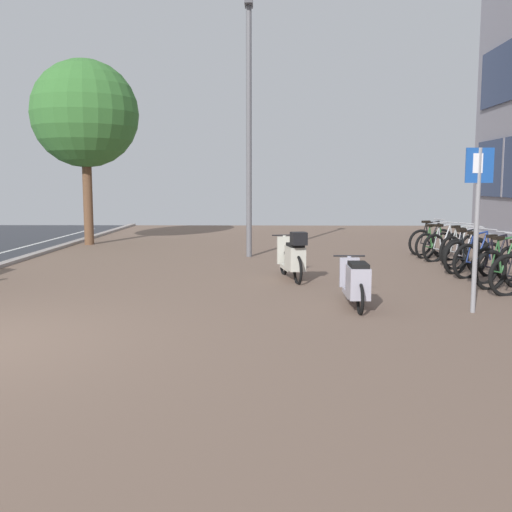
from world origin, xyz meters
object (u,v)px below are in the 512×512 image
(bicycle_rack_08, at_px, (434,245))
(bicycle_rack_04, at_px, (467,256))
(bicycle_rack_03, at_px, (478,260))
(scooter_near, at_px, (293,257))
(bicycle_rack_09, at_px, (431,242))
(bicycle_rack_06, at_px, (460,250))
(lamp_post, at_px, (249,118))
(bicycle_rack_02, at_px, (497,264))
(bicycle_rack_01, at_px, (504,268))
(parking_sign, at_px, (477,212))
(bicycle_rack_07, at_px, (443,247))
(scooter_mid, at_px, (356,283))
(street_tree, at_px, (85,114))
(bicycle_rack_05, at_px, (466,253))

(bicycle_rack_08, bearing_deg, bicycle_rack_04, -90.09)
(bicycle_rack_03, distance_m, scooter_near, 3.81)
(bicycle_rack_03, relative_size, bicycle_rack_08, 1.12)
(bicycle_rack_08, xyz_separation_m, bicycle_rack_09, (0.11, 0.63, 0.02))
(bicycle_rack_03, xyz_separation_m, scooter_near, (-3.78, -0.47, 0.10))
(bicycle_rack_06, height_order, lamp_post, lamp_post)
(bicycle_rack_02, height_order, bicycle_rack_09, bicycle_rack_02)
(bicycle_rack_02, distance_m, bicycle_rack_04, 1.27)
(bicycle_rack_01, relative_size, parking_sign, 0.55)
(bicycle_rack_07, bearing_deg, scooter_mid, -118.18)
(bicycle_rack_07, relative_size, parking_sign, 0.51)
(bicycle_rack_04, distance_m, scooter_mid, 4.66)
(street_tree, bearing_deg, bicycle_rack_08, -17.61)
(bicycle_rack_09, relative_size, parking_sign, 0.56)
(bicycle_rack_04, bearing_deg, scooter_mid, -128.53)
(bicycle_rack_03, relative_size, bicycle_rack_04, 1.03)
(bicycle_rack_01, bearing_deg, bicycle_rack_04, 91.51)
(bicycle_rack_06, distance_m, parking_sign, 5.54)
(parking_sign, bearing_deg, bicycle_rack_08, 79.31)
(street_tree, bearing_deg, bicycle_rack_03, -32.50)
(parking_sign, distance_m, lamp_post, 7.76)
(parking_sign, bearing_deg, bicycle_rack_05, 72.81)
(bicycle_rack_02, bearing_deg, bicycle_rack_08, 92.37)
(bicycle_rack_07, relative_size, lamp_post, 0.19)
(bicycle_rack_01, relative_size, bicycle_rack_04, 1.06)
(bicycle_rack_01, bearing_deg, bicycle_rack_05, 86.60)
(bicycle_rack_06, height_order, street_tree, street_tree)
(bicycle_rack_02, relative_size, bicycle_rack_06, 1.04)
(bicycle_rack_07, distance_m, parking_sign, 6.10)
(parking_sign, bearing_deg, bicycle_rack_06, 74.09)
(bicycle_rack_07, xyz_separation_m, lamp_post, (-4.79, 0.76, 3.20))
(scooter_near, bearing_deg, scooter_mid, -71.52)
(scooter_near, bearing_deg, bicycle_rack_08, 43.88)
(bicycle_rack_04, height_order, scooter_near, scooter_near)
(bicycle_rack_09, bearing_deg, lamp_post, -174.09)
(bicycle_rack_01, xyz_separation_m, bicycle_rack_02, (0.11, 0.63, -0.01))
(bicycle_rack_02, height_order, bicycle_rack_08, bicycle_rack_02)
(bicycle_rack_05, height_order, scooter_near, scooter_near)
(bicycle_rack_03, relative_size, bicycle_rack_09, 0.95)
(scooter_near, height_order, street_tree, street_tree)
(bicycle_rack_05, xyz_separation_m, bicycle_rack_08, (-0.20, 1.89, -0.02))
(bicycle_rack_02, height_order, bicycle_rack_07, bicycle_rack_02)
(bicycle_rack_09, bearing_deg, bicycle_rack_01, -90.76)
(bicycle_rack_07, bearing_deg, bicycle_rack_04, -91.87)
(bicycle_rack_08, height_order, parking_sign, parking_sign)
(lamp_post, bearing_deg, street_tree, 149.55)
(bicycle_rack_04, bearing_deg, bicycle_rack_09, 87.87)
(bicycle_rack_04, xyz_separation_m, scooter_near, (-3.76, -1.10, 0.10))
(scooter_mid, height_order, lamp_post, lamp_post)
(street_tree, bearing_deg, bicycle_rack_04, -29.87)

